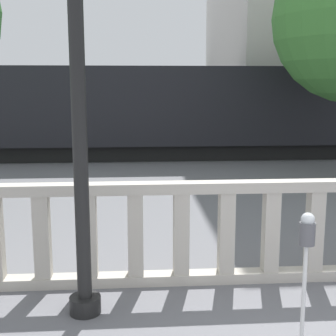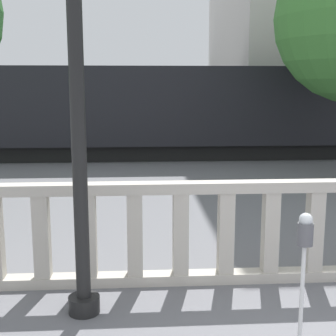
{
  "view_description": "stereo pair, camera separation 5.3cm",
  "coord_description": "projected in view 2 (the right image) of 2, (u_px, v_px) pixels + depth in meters",
  "views": [
    {
      "loc": [
        -1.8,
        -2.87,
        2.62
      ],
      "look_at": [
        -1.3,
        4.01,
        1.39
      ],
      "focal_mm": 50.0,
      "sensor_mm": 36.0,
      "label": 1
    },
    {
      "loc": [
        -1.75,
        -2.87,
        2.62
      ],
      "look_at": [
        -1.3,
        4.01,
        1.39
      ],
      "focal_mm": 50.0,
      "sensor_mm": 36.0,
      "label": 2
    }
  ],
  "objects": [
    {
      "name": "balustrade",
      "position": [
        270.0,
        232.0,
        6.23
      ],
      "size": [
        13.17,
        0.24,
        1.38
      ],
      "color": "#BCB5A8",
      "rests_on": "ground"
    },
    {
      "name": "lamppost",
      "position": [
        75.0,
        21.0,
        4.88
      ],
      "size": [
        0.36,
        0.36,
        6.32
      ],
      "color": "black",
      "rests_on": "ground"
    },
    {
      "name": "parking_meter",
      "position": [
        304.0,
        245.0,
        4.35
      ],
      "size": [
        0.15,
        0.15,
        1.46
      ],
      "color": "silver",
      "rests_on": "ground"
    },
    {
      "name": "train_near",
      "position": [
        289.0,
        110.0,
        17.19
      ],
      "size": [
        25.23,
        2.7,
        3.83
      ],
      "color": "black",
      "rests_on": "ground"
    },
    {
      "name": "train_far",
      "position": [
        146.0,
        98.0,
        27.14
      ],
      "size": [
        26.53,
        2.64,
        4.16
      ],
      "color": "black",
      "rests_on": "ground"
    }
  ]
}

